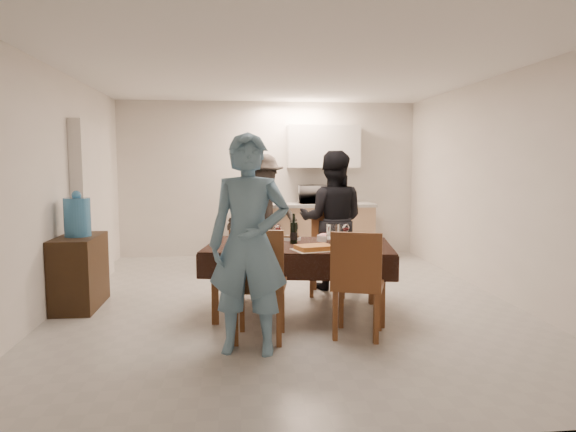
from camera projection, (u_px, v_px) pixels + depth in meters
name	position (u px, v px, depth m)	size (l,w,h in m)	color
floor	(287.00, 301.00, 5.87)	(5.00, 6.00, 0.02)	#A5A5A1
ceiling	(287.00, 69.00, 5.60)	(5.00, 6.00, 0.02)	white
wall_back	(269.00, 179.00, 8.71)	(5.00, 0.02, 2.60)	beige
wall_front	(343.00, 216.00, 2.77)	(5.00, 0.02, 2.60)	beige
wall_left	(54.00, 189.00, 5.48)	(0.02, 6.00, 2.60)	beige
wall_right	(499.00, 187.00, 6.00)	(0.02, 6.00, 2.60)	beige
stub_partition	(93.00, 204.00, 6.70)	(0.15, 1.40, 2.10)	silver
kitchen_base_cabinet	(306.00, 232.00, 8.54)	(2.20, 0.60, 0.86)	tan
kitchen_worktop	(306.00, 205.00, 8.49)	(2.24, 0.64, 0.05)	#A0A19C
upper_cabinet	(323.00, 147.00, 8.56)	(1.20, 0.34, 0.70)	white
dining_table	(299.00, 247.00, 5.35)	(2.05, 1.41, 0.74)	black
chair_near_left	(260.00, 273.00, 4.47)	(0.53, 0.53, 0.55)	brown
chair_near_right	(361.00, 273.00, 4.57)	(0.57, 0.59, 0.53)	brown
chair_far_left	(254.00, 255.00, 5.98)	(0.41, 0.41, 0.45)	brown
chair_far_right	(330.00, 246.00, 6.05)	(0.55, 0.56, 0.54)	brown
console	(80.00, 272.00, 5.61)	(0.43, 0.85, 0.79)	#311F10
water_jug	(77.00, 217.00, 5.55)	(0.28, 0.28, 0.42)	#4290CA
wine_bottle	(294.00, 229.00, 5.37)	(0.08, 0.08, 0.32)	black
water_pitcher	(333.00, 234.00, 5.32)	(0.14, 0.14, 0.22)	white
savoury_tart	(314.00, 248.00, 4.98)	(0.40, 0.30, 0.05)	#C8823A
salad_bowl	(324.00, 238.00, 5.55)	(0.16, 0.16, 0.06)	white
mushroom_dish	(291.00, 239.00, 5.61)	(0.19, 0.19, 0.03)	white
wine_glass_a	(247.00, 240.00, 5.03)	(0.08, 0.08, 0.17)	white
wine_glass_b	(346.00, 232.00, 5.64)	(0.08, 0.08, 0.18)	white
wine_glass_c	(278.00, 232.00, 5.61)	(0.08, 0.08, 0.18)	white
plate_near_left	(242.00, 249.00, 4.99)	(0.24, 0.24, 0.01)	white
plate_near_right	(363.00, 247.00, 5.11)	(0.26, 0.26, 0.01)	white
plate_far_left	(241.00, 240.00, 5.58)	(0.27, 0.27, 0.02)	white
plate_far_right	(349.00, 238.00, 5.70)	(0.24, 0.24, 0.01)	white
microwave	(315.00, 194.00, 8.49)	(0.54, 0.37, 0.30)	white
person_near	(249.00, 244.00, 4.23)	(0.67, 0.44, 1.83)	#5F8AA6
person_far	(332.00, 220.00, 6.43)	(0.84, 0.66, 1.73)	black
person_kitchen	(263.00, 209.00, 7.98)	(1.11, 0.64, 1.72)	black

